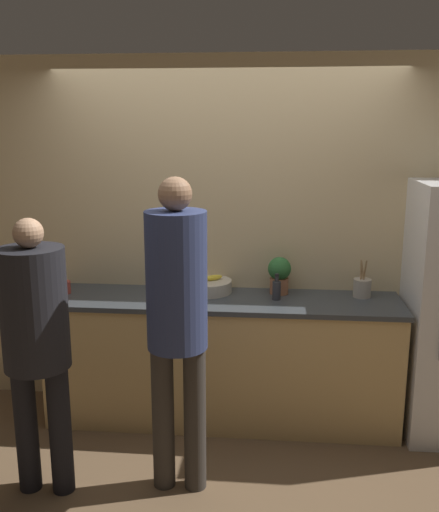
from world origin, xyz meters
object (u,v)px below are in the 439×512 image
(person_center, at_px, (177,311))
(person_left, at_px, (36,333))
(bottle_dark, at_px, (277,289))
(cup_blue, at_px, (174,283))
(cup_red, at_px, (65,287))
(potted_plant, at_px, (279,274))
(fruit_bowl, at_px, (207,286))
(utensil_crock, at_px, (362,287))

(person_center, bearing_deg, person_left, -172.16)
(bottle_dark, distance_m, cup_blue, 0.78)
(cup_red, height_order, potted_plant, potted_plant)
(fruit_bowl, bearing_deg, potted_plant, 0.96)
(cup_blue, relative_size, potted_plant, 0.38)
(person_left, bearing_deg, person_center, 7.84)
(fruit_bowl, relative_size, bottle_dark, 1.95)
(bottle_dark, distance_m, potted_plant, 0.17)
(fruit_bowl, bearing_deg, cup_red, -172.70)
(person_left, distance_m, cup_blue, 1.26)
(person_center, bearing_deg, potted_plant, 59.60)
(fruit_bowl, height_order, bottle_dark, bottle_dark)
(fruit_bowl, xyz_separation_m, cup_red, (-1.02, -0.13, -0.00))
(cup_blue, bearing_deg, person_left, -117.59)
(person_left, height_order, utensil_crock, person_left)
(utensil_crock, distance_m, cup_blue, 1.36)
(potted_plant, bearing_deg, fruit_bowl, -179.04)
(person_left, xyz_separation_m, utensil_crock, (1.94, 1.07, 0.01))
(person_left, height_order, potted_plant, person_left)
(utensil_crock, height_order, potted_plant, potted_plant)
(person_center, distance_m, cup_blue, 1.04)
(person_center, relative_size, utensil_crock, 6.93)
(person_center, height_order, utensil_crock, person_center)
(bottle_dark, bearing_deg, potted_plant, 82.85)
(person_left, bearing_deg, potted_plant, 38.78)
(fruit_bowl, xyz_separation_m, utensil_crock, (1.11, -0.02, 0.02))
(person_left, relative_size, cup_red, 17.98)
(fruit_bowl, bearing_deg, bottle_dark, -15.45)
(utensil_crock, bearing_deg, cup_blue, 177.95)
(person_center, distance_m, fruit_bowl, 0.99)
(person_left, bearing_deg, bottle_dark, 35.15)
(potted_plant, bearing_deg, cup_red, -174.83)
(person_center, relative_size, bottle_dark, 9.93)
(bottle_dark, bearing_deg, person_center, -123.76)
(person_left, xyz_separation_m, bottle_dark, (1.34, 0.94, 0.01))
(person_left, distance_m, fruit_bowl, 1.37)
(utensil_crock, relative_size, cup_blue, 2.63)
(person_left, xyz_separation_m, person_center, (0.78, 0.11, 0.12))
(cup_red, bearing_deg, person_center, -41.07)
(cup_blue, xyz_separation_m, potted_plant, (0.77, -0.02, 0.10))
(person_left, height_order, bottle_dark, person_left)
(person_left, bearing_deg, cup_blue, 62.41)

